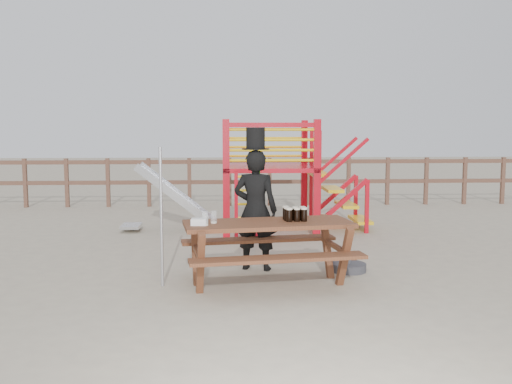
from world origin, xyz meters
The scene contains 10 objects.
ground centered at (0.00, 0.00, 0.00)m, with size 60.00×60.00×0.00m, color tan.
back_fence centered at (0.00, 7.00, 0.74)m, with size 15.09×0.09×1.20m.
playground_fort centered at (0.12, 3.58, 1.07)m, with size 4.71×1.84×2.10m.
picnic_table centered at (-0.09, -0.23, 0.50)m, with size 2.24×1.70×0.80m.
man_with_hat centered at (-0.21, 0.56, 0.88)m, with size 0.69×0.55×1.96m.
metal_pole centered at (-1.41, -0.22, 0.86)m, with size 0.04×0.04×1.72m, color #B2B2B7.
parasol_base centered at (1.06, 0.38, 0.06)m, with size 0.48×0.48×0.20m.
paper_bag centered at (-0.94, -0.42, 0.84)m, with size 0.18×0.14×0.08m, color white.
stout_pints centered at (0.24, -0.16, 0.88)m, with size 0.29×0.26×0.17m.
empty_glasses centered at (-0.83, -0.35, 0.87)m, with size 0.18×0.24×0.15m.
Camera 1 is at (-0.63, -7.16, 1.96)m, focal length 40.00 mm.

